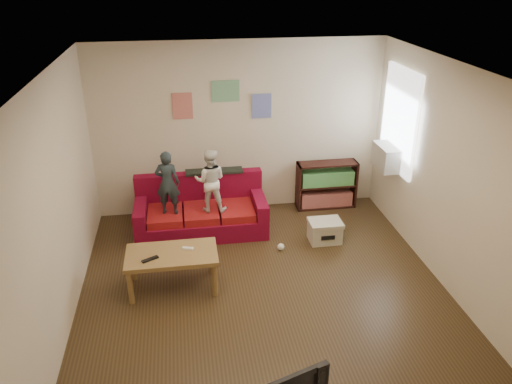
{
  "coord_description": "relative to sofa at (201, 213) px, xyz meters",
  "views": [
    {
      "loc": [
        -0.88,
        -4.88,
        3.73
      ],
      "look_at": [
        0.0,
        0.8,
        1.05
      ],
      "focal_mm": 35.0,
      "sensor_mm": 36.0,
      "label": 1
    }
  ],
  "objects": [
    {
      "name": "room_shell",
      "position": [
        0.68,
        -1.82,
        1.07
      ],
      "size": [
        4.52,
        5.02,
        2.72
      ],
      "color": "#42301A",
      "rests_on": "ground"
    },
    {
      "name": "sofa",
      "position": [
        0.0,
        0.0,
        0.0
      ],
      "size": [
        1.92,
        0.88,
        0.85
      ],
      "color": "maroon",
      "rests_on": "ground"
    },
    {
      "name": "child_a",
      "position": [
        -0.45,
        -0.17,
        0.59
      ],
      "size": [
        0.38,
        0.29,
        0.95
      ],
      "primitive_type": "imported",
      "rotation": [
        0.0,
        0.0,
        2.94
      ],
      "color": "#232E33",
      "rests_on": "sofa"
    },
    {
      "name": "child_b",
      "position": [
        0.15,
        -0.17,
        0.59
      ],
      "size": [
        0.51,
        0.43,
        0.94
      ],
      "primitive_type": "imported",
      "rotation": [
        0.0,
        0.0,
        2.97
      ],
      "color": "white",
      "rests_on": "sofa"
    },
    {
      "name": "coffee_table",
      "position": [
        -0.43,
        -1.43,
        0.14
      ],
      "size": [
        1.11,
        0.61,
        0.5
      ],
      "color": "olive",
      "rests_on": "ground"
    },
    {
      "name": "remote",
      "position": [
        -0.68,
        -1.55,
        0.23
      ],
      "size": [
        0.2,
        0.14,
        0.02
      ],
      "primitive_type": "cube",
      "rotation": [
        0.0,
        0.0,
        0.5
      ],
      "color": "black",
      "rests_on": "coffee_table"
    },
    {
      "name": "game_controller",
      "position": [
        -0.23,
        -1.38,
        0.23
      ],
      "size": [
        0.14,
        0.07,
        0.03
      ],
      "primitive_type": "cube",
      "rotation": [
        0.0,
        0.0,
        -0.27
      ],
      "color": "white",
      "rests_on": "coffee_table"
    },
    {
      "name": "bookshelf",
      "position": [
        2.08,
        0.48,
        0.06
      ],
      "size": [
        0.97,
        0.29,
        0.78
      ],
      "color": "black",
      "rests_on": "ground"
    },
    {
      "name": "window",
      "position": [
        2.9,
        -0.17,
        1.36
      ],
      "size": [
        0.04,
        1.08,
        1.48
      ],
      "primitive_type": "cube",
      "color": "white",
      "rests_on": "room_shell"
    },
    {
      "name": "ac_unit",
      "position": [
        2.78,
        -0.17,
        0.8
      ],
      "size": [
        0.28,
        0.55,
        0.35
      ],
      "primitive_type": "cube",
      "color": "#B7B2A3",
      "rests_on": "window"
    },
    {
      "name": "artwork_left",
      "position": [
        -0.17,
        0.66,
        1.47
      ],
      "size": [
        0.3,
        0.01,
        0.4
      ],
      "primitive_type": "cube",
      "color": "#D87266",
      "rests_on": "room_shell"
    },
    {
      "name": "artwork_center",
      "position": [
        0.48,
        0.66,
        1.67
      ],
      "size": [
        0.42,
        0.01,
        0.32
      ],
      "primitive_type": "cube",
      "color": "#72B27F",
      "rests_on": "room_shell"
    },
    {
      "name": "artwork_right",
      "position": [
        1.03,
        0.66,
        1.42
      ],
      "size": [
        0.3,
        0.01,
        0.38
      ],
      "primitive_type": "cube",
      "color": "#727FCC",
      "rests_on": "room_shell"
    },
    {
      "name": "file_box",
      "position": [
        1.75,
        -0.62,
        -0.12
      ],
      "size": [
        0.47,
        0.36,
        0.32
      ],
      "color": "beige",
      "rests_on": "ground"
    },
    {
      "name": "tissue",
      "position": [
        1.07,
        -0.77,
        -0.23
      ],
      "size": [
        0.1,
        0.1,
        0.1
      ],
      "primitive_type": "sphere",
      "rotation": [
        0.0,
        0.0,
        0.04
      ],
      "color": "white",
      "rests_on": "ground"
    }
  ]
}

